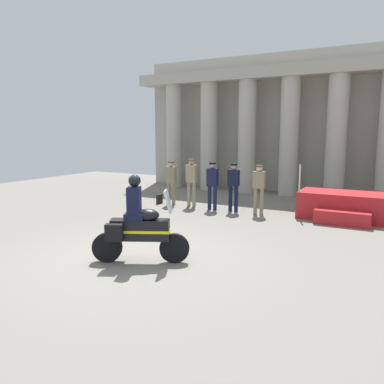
% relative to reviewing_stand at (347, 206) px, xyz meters
% --- Properties ---
extents(ground_plane, '(28.00, 28.00, 0.00)m').
position_rel_reviewing_stand_xyz_m(ground_plane, '(-3.68, -6.32, -0.41)').
color(ground_plane, gray).
extents(colonnade_backdrop, '(15.11, 1.67, 6.33)m').
position_rel_reviewing_stand_xyz_m(colonnade_backdrop, '(-2.90, 4.23, 2.78)').
color(colonnade_backdrop, '#A49F91').
rests_on(colonnade_backdrop, ground_plane).
extents(reviewing_stand, '(2.93, 2.09, 1.76)m').
position_rel_reviewing_stand_xyz_m(reviewing_stand, '(0.00, 0.00, 0.00)').
color(reviewing_stand, '#B21E23').
rests_on(reviewing_stand, ground_plane).
extents(officer_in_row_0, '(0.39, 0.24, 1.68)m').
position_rel_reviewing_stand_xyz_m(officer_in_row_0, '(-6.25, -0.60, 0.58)').
color(officer_in_row_0, '#7A7056').
rests_on(officer_in_row_0, ground_plane).
extents(officer_in_row_1, '(0.39, 0.24, 1.79)m').
position_rel_reviewing_stand_xyz_m(officer_in_row_1, '(-5.38, -0.57, 0.65)').
color(officer_in_row_1, gray).
rests_on(officer_in_row_1, ground_plane).
extents(officer_in_row_2, '(0.39, 0.24, 1.71)m').
position_rel_reviewing_stand_xyz_m(officer_in_row_2, '(-4.44, -0.73, 0.60)').
color(officer_in_row_2, '#141938').
rests_on(officer_in_row_2, ground_plane).
extents(officer_in_row_3, '(0.39, 0.24, 1.69)m').
position_rel_reviewing_stand_xyz_m(officer_in_row_3, '(-3.65, -0.67, 0.59)').
color(officer_in_row_3, black).
rests_on(officer_in_row_3, ground_plane).
extents(officer_in_row_4, '(0.39, 0.24, 1.69)m').
position_rel_reviewing_stand_xyz_m(officer_in_row_4, '(-2.70, -0.75, 0.59)').
color(officer_in_row_4, '#847A5B').
rests_on(officer_in_row_4, ground_plane).
extents(motorcycle_with_rider, '(1.93, 1.12, 1.90)m').
position_rel_reviewing_stand_xyz_m(motorcycle_with_rider, '(-3.41, -6.61, 0.38)').
color(motorcycle_with_rider, black).
rests_on(motorcycle_with_rider, ground_plane).
extents(briefcase_on_ground, '(0.10, 0.32, 0.36)m').
position_rel_reviewing_stand_xyz_m(briefcase_on_ground, '(-6.77, -0.64, -0.23)').
color(briefcase_on_ground, black).
rests_on(briefcase_on_ground, ground_plane).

